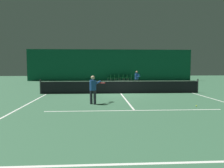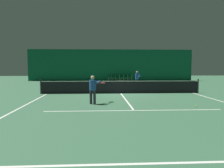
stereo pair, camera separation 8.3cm
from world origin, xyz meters
The scene contains 19 objects.
ground_plane centered at (0.00, 0.00, 0.00)m, with size 60.00×60.00×0.00m, color #386647.
backdrop_curtain centered at (0.00, 14.39, 2.19)m, with size 23.00×0.12×4.37m.
court_line_baseline_far centered at (0.00, 11.90, 0.00)m, with size 11.00×0.10×0.00m.
court_line_baseline_near centered at (0.00, -11.90, 0.00)m, with size 11.00×0.10×0.00m.
court_line_service_far centered at (0.00, 6.40, 0.00)m, with size 8.25×0.10×0.00m.
court_line_service_near centered at (0.00, -6.40, 0.00)m, with size 8.25×0.10×0.00m.
court_line_sideline_left centered at (-5.50, 0.00, 0.00)m, with size 0.10×23.80×0.00m.
court_line_sideline_right centered at (5.50, 0.00, 0.00)m, with size 0.10×23.80×0.00m.
court_line_centre centered at (0.00, 0.00, 0.00)m, with size 0.10×12.80×0.00m.
tennis_net centered at (0.00, 0.00, 0.51)m, with size 12.00×0.10×1.07m.
player_near centered at (-1.93, -4.57, 0.90)m, with size 1.01×1.26×1.54m.
player_far centered at (2.00, 4.50, 0.92)m, with size 0.40×1.32×1.58m.
courtside_chair_0 centered at (-0.15, 13.84, 0.49)m, with size 0.44×0.44×0.84m.
courtside_chair_1 centered at (0.43, 13.84, 0.49)m, with size 0.44×0.44×0.84m.
courtside_chair_2 centered at (1.00, 13.84, 0.49)m, with size 0.44×0.44×0.84m.
courtside_chair_3 centered at (1.57, 13.84, 0.49)m, with size 0.44×0.44×0.84m.
courtside_chair_4 centered at (2.15, 13.84, 0.49)m, with size 0.44×0.44×0.84m.
courtside_chair_5 centered at (2.72, 13.84, 0.49)m, with size 0.44×0.44×0.84m.
tennis_ball centered at (3.30, -5.63, 0.03)m, with size 0.07×0.07×0.07m.
Camera 2 is at (-1.55, -16.29, 2.05)m, focal length 35.00 mm.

